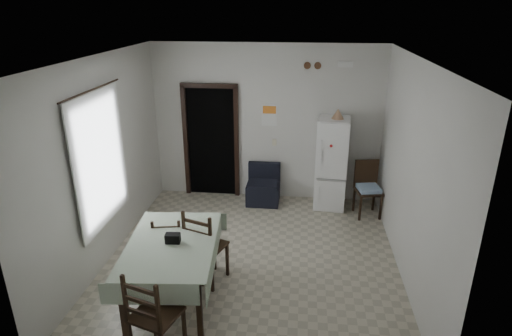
{
  "coord_description": "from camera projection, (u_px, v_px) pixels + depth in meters",
  "views": [
    {
      "loc": [
        0.66,
        -5.36,
        3.54
      ],
      "look_at": [
        0.0,
        0.5,
        1.25
      ],
      "focal_mm": 30.0,
      "sensor_mm": 36.0,
      "label": 1
    }
  ],
  "objects": [
    {
      "name": "vent_left",
      "position": [
        307.0,
        65.0,
        7.4
      ],
      "size": [
        0.12,
        0.03,
        0.12
      ],
      "primitive_type": "cylinder",
      "rotation": [
        1.57,
        0.0,
        0.0
      ],
      "color": "brown",
      "rests_on": "ground"
    },
    {
      "name": "dining_table",
      "position": [
        174.0,
        272.0,
        5.3
      ],
      "size": [
        1.2,
        1.69,
        0.84
      ],
      "primitive_type": null,
      "rotation": [
        0.0,
        0.0,
        0.09
      ],
      "color": "#AEC0A5",
      "rests_on": "ground"
    },
    {
      "name": "calendar",
      "position": [
        269.0,
        115.0,
        7.8
      ],
      "size": [
        0.28,
        0.02,
        0.4
      ],
      "primitive_type": "cube",
      "color": "white",
      "rests_on": "ground"
    },
    {
      "name": "emergency_light",
      "position": [
        346.0,
        64.0,
        7.3
      ],
      "size": [
        0.25,
        0.07,
        0.09
      ],
      "primitive_type": "cube",
      "color": "white",
      "rests_on": "ground"
    },
    {
      "name": "curtain_rod",
      "position": [
        92.0,
        90.0,
        5.44
      ],
      "size": [
        0.02,
        1.6,
        0.02
      ],
      "primitive_type": "cylinder",
      "rotation": [
        1.57,
        0.0,
        0.0
      ],
      "color": "black",
      "rests_on": "ground"
    },
    {
      "name": "fridge",
      "position": [
        331.0,
        164.0,
        7.68
      ],
      "size": [
        0.59,
        0.59,
        1.67
      ],
      "primitive_type": null,
      "rotation": [
        0.0,
        0.0,
        -0.1
      ],
      "color": "white",
      "rests_on": "ground"
    },
    {
      "name": "corner_chair",
      "position": [
        368.0,
        190.0,
        7.45
      ],
      "size": [
        0.5,
        0.5,
        0.98
      ],
      "primitive_type": null,
      "rotation": [
        0.0,
        0.0,
        0.2
      ],
      "color": "black",
      "rests_on": "ground"
    },
    {
      "name": "navy_seat",
      "position": [
        263.0,
        185.0,
        7.98
      ],
      "size": [
        0.6,
        0.59,
        0.73
      ],
      "primitive_type": null,
      "rotation": [
        0.0,
        0.0,
        -0.01
      ],
      "color": "black",
      "rests_on": "ground"
    },
    {
      "name": "calendar_image",
      "position": [
        269.0,
        110.0,
        7.76
      ],
      "size": [
        0.24,
        0.01,
        0.14
      ],
      "primitive_type": "cube",
      "color": "orange",
      "rests_on": "ground"
    },
    {
      "name": "ground",
      "position": [
        252.0,
        259.0,
        6.32
      ],
      "size": [
        4.5,
        4.5,
        0.0
      ],
      "primitive_type": "plane",
      "color": "#ADA48D",
      "rests_on": "ground"
    },
    {
      "name": "ceiling",
      "position": [
        251.0,
        58.0,
        5.27
      ],
      "size": [
        4.2,
        4.5,
        0.02
      ],
      "primitive_type": null,
      "color": "white",
      "rests_on": "ground"
    },
    {
      "name": "doorway",
      "position": [
        214.0,
        139.0,
        8.32
      ],
      "size": [
        1.06,
        0.52,
        2.22
      ],
      "color": "black",
      "rests_on": "ground"
    },
    {
      "name": "vent_right",
      "position": [
        318.0,
        66.0,
        7.39
      ],
      "size": [
        0.12,
        0.03,
        0.12
      ],
      "primitive_type": "cylinder",
      "rotation": [
        1.57,
        0.0,
        0.0
      ],
      "color": "brown",
      "rests_on": "ground"
    },
    {
      "name": "black_bag",
      "position": [
        173.0,
        238.0,
        5.14
      ],
      "size": [
        0.18,
        0.12,
        0.11
      ],
      "primitive_type": "cube",
      "rotation": [
        0.0,
        0.0,
        0.08
      ],
      "color": "black",
      "rests_on": "dining_table"
    },
    {
      "name": "dining_chair_far_left",
      "position": [
        169.0,
        246.0,
        5.8
      ],
      "size": [
        0.46,
        0.46,
        0.92
      ],
      "primitive_type": null,
      "rotation": [
        0.0,
        0.0,
        3.33
      ],
      "color": "black",
      "rests_on": "ground"
    },
    {
      "name": "tan_cone",
      "position": [
        338.0,
        114.0,
        7.31
      ],
      "size": [
        0.23,
        0.23,
        0.17
      ],
      "primitive_type": "cone",
      "rotation": [
        0.0,
        0.0,
        0.06
      ],
      "color": "tan",
      "rests_on": "fridge"
    },
    {
      "name": "window_recess",
      "position": [
        93.0,
        160.0,
        5.8
      ],
      "size": [
        0.1,
        1.2,
        1.6
      ],
      "primitive_type": "cube",
      "color": "silver",
      "rests_on": "ground"
    },
    {
      "name": "wall_back",
      "position": [
        267.0,
        124.0,
        7.88
      ],
      "size": [
        4.2,
        0.02,
        2.9
      ],
      "primitive_type": null,
      "color": "silver",
      "rests_on": "ground"
    },
    {
      "name": "wall_front",
      "position": [
        221.0,
        260.0,
        3.71
      ],
      "size": [
        4.2,
        0.02,
        2.9
      ],
      "primitive_type": null,
      "color": "silver",
      "rests_on": "ground"
    },
    {
      "name": "dining_chair_far_right",
      "position": [
        206.0,
        245.0,
        5.67
      ],
      "size": [
        0.59,
        0.59,
        1.08
      ],
      "primitive_type": null,
      "rotation": [
        0.0,
        0.0,
        2.8
      ],
      "color": "black",
      "rests_on": "ground"
    },
    {
      "name": "wall_left",
      "position": [
        104.0,
        161.0,
        6.01
      ],
      "size": [
        0.02,
        4.5,
        2.9
      ],
      "primitive_type": null,
      "color": "silver",
      "rests_on": "ground"
    },
    {
      "name": "curtain",
      "position": [
        101.0,
        160.0,
        5.79
      ],
      "size": [
        0.02,
        1.45,
        1.85
      ],
      "primitive_type": "cube",
      "color": "white",
      "rests_on": "ground"
    },
    {
      "name": "wall_right",
      "position": [
        411.0,
        174.0,
        5.57
      ],
      "size": [
        0.02,
        4.5,
        2.9
      ],
      "primitive_type": null,
      "color": "silver",
      "rests_on": "ground"
    },
    {
      "name": "light_switch",
      "position": [
        274.0,
        142.0,
        7.98
      ],
      "size": [
        0.08,
        0.02,
        0.12
      ],
      "primitive_type": "cube",
      "color": "beige",
      "rests_on": "ground"
    },
    {
      "name": "dining_chair_near_head",
      "position": [
        156.0,
        313.0,
        4.42
      ],
      "size": [
        0.58,
        0.58,
        1.08
      ],
      "primitive_type": null,
      "rotation": [
        0.0,
        0.0,
        2.84
      ],
      "color": "black",
      "rests_on": "ground"
    }
  ]
}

